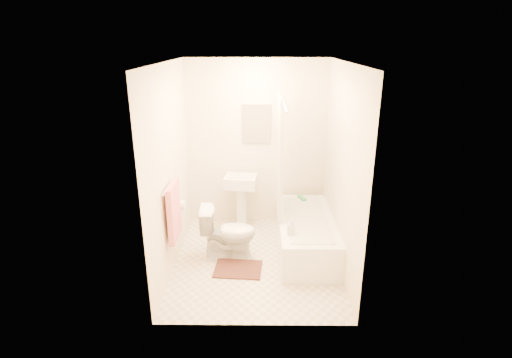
{
  "coord_description": "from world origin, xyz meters",
  "views": [
    {
      "loc": [
        0.04,
        -4.39,
        2.64
      ],
      "look_at": [
        0.0,
        0.25,
        1.0
      ],
      "focal_mm": 28.0,
      "sensor_mm": 36.0,
      "label": 1
    }
  ],
  "objects_px": {
    "bathtub": "(305,234)",
    "toilet": "(228,233)",
    "bath_mat": "(238,269)",
    "soap_bottle": "(291,226)",
    "sink": "(241,200)"
  },
  "relations": [
    {
      "from": "toilet",
      "to": "soap_bottle",
      "type": "xyz_separation_m",
      "value": [
        0.77,
        -0.26,
        0.22
      ]
    },
    {
      "from": "bathtub",
      "to": "bath_mat",
      "type": "relative_size",
      "value": 2.86
    },
    {
      "from": "sink",
      "to": "bath_mat",
      "type": "xyz_separation_m",
      "value": [
        0.01,
        -1.16,
        -0.43
      ]
    },
    {
      "from": "bath_mat",
      "to": "toilet",
      "type": "bearing_deg",
      "value": 113.61
    },
    {
      "from": "sink",
      "to": "soap_bottle",
      "type": "relative_size",
      "value": 4.36
    },
    {
      "from": "sink",
      "to": "bath_mat",
      "type": "bearing_deg",
      "value": -83.07
    },
    {
      "from": "toilet",
      "to": "sink",
      "type": "xyz_separation_m",
      "value": [
        0.13,
        0.85,
        0.1
      ]
    },
    {
      "from": "bath_mat",
      "to": "soap_bottle",
      "type": "relative_size",
      "value": 2.81
    },
    {
      "from": "bath_mat",
      "to": "soap_bottle",
      "type": "xyz_separation_m",
      "value": [
        0.63,
        0.06,
        0.54
      ]
    },
    {
      "from": "bathtub",
      "to": "bath_mat",
      "type": "distance_m",
      "value": 1.02
    },
    {
      "from": "sink",
      "to": "soap_bottle",
      "type": "xyz_separation_m",
      "value": [
        0.64,
        -1.11,
        0.12
      ]
    },
    {
      "from": "sink",
      "to": "toilet",
      "type": "bearing_deg",
      "value": -92.09
    },
    {
      "from": "bathtub",
      "to": "toilet",
      "type": "bearing_deg",
      "value": -169.26
    },
    {
      "from": "sink",
      "to": "bathtub",
      "type": "relative_size",
      "value": 0.54
    },
    {
      "from": "toilet",
      "to": "bathtub",
      "type": "xyz_separation_m",
      "value": [
        1.0,
        0.19,
        -0.11
      ]
    }
  ]
}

